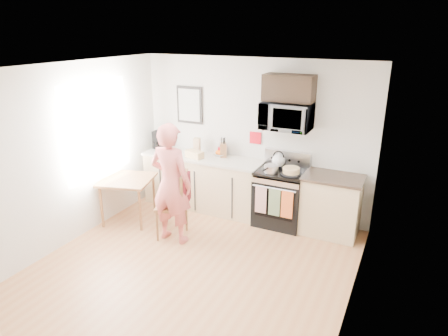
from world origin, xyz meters
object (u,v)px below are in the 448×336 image
at_px(person, 171,184).
at_px(chair, 181,196).
at_px(cake, 291,171).
at_px(range, 280,198).
at_px(microwave, 287,116).
at_px(dining_table, 127,183).

height_order(person, chair, person).
bearing_deg(cake, range, 145.23).
bearing_deg(range, cake, -34.77).
xyz_separation_m(microwave, cake, (0.19, -0.23, -0.79)).
relative_size(chair, cake, 3.29).
relative_size(range, chair, 1.12).
distance_m(person, cake, 1.82).
distance_m(range, person, 1.82).
bearing_deg(microwave, chair, -135.54).
height_order(range, microwave, microwave).
bearing_deg(cake, dining_table, -161.02).
bearing_deg(range, person, -136.47).
relative_size(range, dining_table, 1.39).
distance_m(microwave, cake, 0.84).
height_order(person, cake, person).
distance_m(microwave, chair, 2.01).
bearing_deg(dining_table, range, 23.22).
relative_size(microwave, dining_table, 0.91).
height_order(person, dining_table, person).
bearing_deg(chair, range, 22.07).
xyz_separation_m(range, person, (-1.27, -1.21, 0.46)).
bearing_deg(microwave, dining_table, -154.60).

